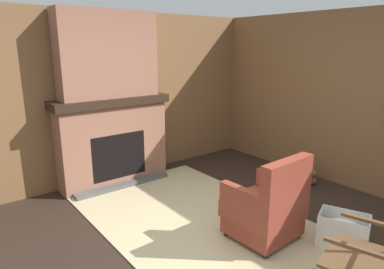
% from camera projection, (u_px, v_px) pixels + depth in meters
% --- Properties ---
extents(ground_plane, '(14.00, 14.00, 0.00)m').
position_uv_depth(ground_plane, '(224.00, 256.00, 3.27)').
color(ground_plane, '#2D2119').
extents(wood_panel_wall_left, '(0.06, 5.66, 2.43)m').
position_uv_depth(wood_panel_wall_left, '(104.00, 98.00, 4.92)').
color(wood_panel_wall_left, brown).
rests_on(wood_panel_wall_left, ground).
extents(wood_panel_wall_back, '(5.66, 0.09, 2.43)m').
position_uv_depth(wood_panel_wall_back, '(370.00, 103.00, 4.48)').
color(wood_panel_wall_back, brown).
rests_on(wood_panel_wall_back, ground).
extents(fireplace_hearth, '(0.58, 1.65, 1.25)m').
position_uv_depth(fireplace_hearth, '(113.00, 141.00, 4.89)').
color(fireplace_hearth, '#93604C').
rests_on(fireplace_hearth, ground).
extents(chimney_breast, '(0.33, 1.36, 1.15)m').
position_uv_depth(chimney_breast, '(108.00, 55.00, 4.60)').
color(chimney_breast, '#93604C').
rests_on(chimney_breast, fireplace_hearth).
extents(area_rug, '(3.62, 1.99, 0.01)m').
position_uv_depth(area_rug, '(212.00, 229.00, 3.74)').
color(area_rug, '#C6B789').
rests_on(area_rug, ground).
extents(armchair, '(0.66, 0.69, 0.92)m').
position_uv_depth(armchair, '(267.00, 209.00, 3.47)').
color(armchair, brown).
rests_on(armchair, ground).
extents(rocking_chair, '(0.90, 0.69, 1.29)m').
position_uv_depth(rocking_chair, '(369.00, 262.00, 2.47)').
color(rocking_chair, brown).
rests_on(rocking_chair, ground).
extents(firewood_stack, '(0.43, 0.43, 0.21)m').
position_uv_depth(firewood_stack, '(299.00, 176.00, 4.99)').
color(firewood_stack, brown).
rests_on(firewood_stack, ground).
extents(laundry_basket, '(0.54, 0.45, 0.35)m').
position_uv_depth(laundry_basket, '(343.00, 231.00, 3.38)').
color(laundry_basket, white).
rests_on(laundry_basket, ground).
extents(oil_lamp_vase, '(0.10, 0.10, 0.31)m').
position_uv_depth(oil_lamp_vase, '(66.00, 92.00, 4.40)').
color(oil_lamp_vase, silver).
rests_on(oil_lamp_vase, fireplace_hearth).
extents(storage_case, '(0.17, 0.27, 0.12)m').
position_uv_depth(storage_case, '(148.00, 89.00, 5.13)').
color(storage_case, brown).
rests_on(storage_case, fireplace_hearth).
extents(decorative_plate_on_mantel, '(0.06, 0.23, 0.23)m').
position_uv_depth(decorative_plate_on_mantel, '(110.00, 89.00, 4.77)').
color(decorative_plate_on_mantel, red).
rests_on(decorative_plate_on_mantel, fireplace_hearth).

